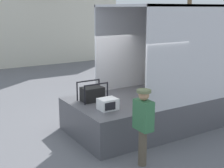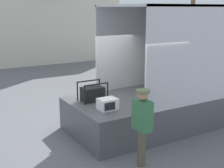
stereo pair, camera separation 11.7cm
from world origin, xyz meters
TOP-DOWN VIEW (x-y plane):
  - ground_plane at (0.00, 0.00)m, footprint 160.00×160.00m
  - box_truck at (3.71, -0.00)m, footprint 6.44×2.43m
  - tailgate_deck at (-0.59, 0.00)m, footprint 1.18×2.30m
  - microwave at (-0.55, -0.44)m, footprint 0.44×0.37m
  - portable_generator at (-0.51, 0.39)m, footprint 0.70×0.48m
  - worker_person at (-0.49, -1.76)m, footprint 0.30×0.44m
  - house_backdrop at (2.17, 14.42)m, footprint 9.92×7.19m

SIDE VIEW (x-z plane):
  - ground_plane at x=0.00m, z-range 0.00..0.00m
  - tailgate_deck at x=-0.59m, z-range 0.00..0.89m
  - box_truck at x=3.71m, z-range -0.72..2.64m
  - worker_person at x=-0.49m, z-range 0.19..1.85m
  - microwave at x=-0.55m, z-range 0.89..1.16m
  - portable_generator at x=-0.51m, z-range 0.82..1.34m
  - house_backdrop at x=2.17m, z-range 0.07..7.50m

